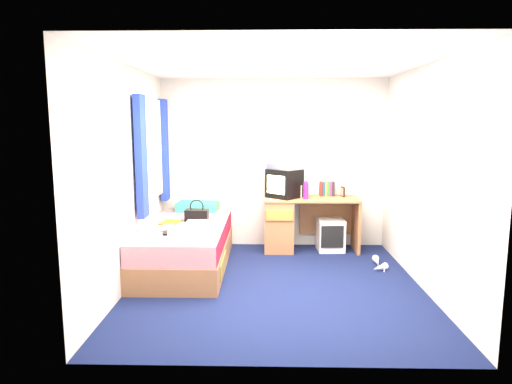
{
  "coord_description": "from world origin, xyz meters",
  "views": [
    {
      "loc": [
        -0.1,
        -4.85,
        1.8
      ],
      "look_at": [
        -0.23,
        0.7,
        0.94
      ],
      "focal_mm": 32.0,
      "sensor_mm": 36.0,
      "label": 1
    }
  ],
  "objects_px": {
    "storage_cube": "(330,235)",
    "water_bottle": "(165,228)",
    "crt_tv": "(284,183)",
    "towel": "(199,226)",
    "handbag": "(197,215)",
    "magazine": "(171,222)",
    "vcr": "(285,166)",
    "picture_frame": "(343,192)",
    "pillow": "(198,206)",
    "pink_water_bottle": "(306,191)",
    "white_heels": "(378,264)",
    "desk": "(291,221)",
    "remote_control": "(165,233)",
    "bed": "(186,246)",
    "aerosol_can": "(300,191)",
    "colour_swatch_fan": "(180,238)"
  },
  "relations": [
    {
      "from": "handbag",
      "to": "water_bottle",
      "type": "bearing_deg",
      "value": -116.42
    },
    {
      "from": "aerosol_can",
      "to": "handbag",
      "type": "bearing_deg",
      "value": -157.47
    },
    {
      "from": "towel",
      "to": "water_bottle",
      "type": "xyz_separation_m",
      "value": [
        -0.4,
        -0.03,
        -0.02
      ]
    },
    {
      "from": "bed",
      "to": "picture_frame",
      "type": "distance_m",
      "value": 2.34
    },
    {
      "from": "aerosol_can",
      "to": "remote_control",
      "type": "xyz_separation_m",
      "value": [
        -1.61,
        -1.27,
        -0.29
      ]
    },
    {
      "from": "bed",
      "to": "picture_frame",
      "type": "height_order",
      "value": "picture_frame"
    },
    {
      "from": "crt_tv",
      "to": "towel",
      "type": "distance_m",
      "value": 1.55
    },
    {
      "from": "vcr",
      "to": "magazine",
      "type": "distance_m",
      "value": 1.74
    },
    {
      "from": "picture_frame",
      "to": "water_bottle",
      "type": "height_order",
      "value": "picture_frame"
    },
    {
      "from": "pink_water_bottle",
      "to": "towel",
      "type": "height_order",
      "value": "pink_water_bottle"
    },
    {
      "from": "crt_tv",
      "to": "towel",
      "type": "relative_size",
      "value": 1.79
    },
    {
      "from": "handbag",
      "to": "magazine",
      "type": "bearing_deg",
      "value": -156.7
    },
    {
      "from": "aerosol_can",
      "to": "picture_frame",
      "type": "bearing_deg",
      "value": 10.24
    },
    {
      "from": "picture_frame",
      "to": "pink_water_bottle",
      "type": "xyz_separation_m",
      "value": [
        -0.54,
        -0.21,
        0.04
      ]
    },
    {
      "from": "pink_water_bottle",
      "to": "magazine",
      "type": "bearing_deg",
      "value": -161.38
    },
    {
      "from": "vcr",
      "to": "picture_frame",
      "type": "relative_size",
      "value": 3.06
    },
    {
      "from": "bed",
      "to": "desk",
      "type": "height_order",
      "value": "desk"
    },
    {
      "from": "crt_tv",
      "to": "handbag",
      "type": "bearing_deg",
      "value": -112.27
    },
    {
      "from": "picture_frame",
      "to": "aerosol_can",
      "type": "xyz_separation_m",
      "value": [
        -0.61,
        -0.11,
        0.02
      ]
    },
    {
      "from": "vcr",
      "to": "towel",
      "type": "bearing_deg",
      "value": -87.13
    },
    {
      "from": "picture_frame",
      "to": "magazine",
      "type": "relative_size",
      "value": 0.5
    },
    {
      "from": "bed",
      "to": "magazine",
      "type": "distance_m",
      "value": 0.37
    },
    {
      "from": "picture_frame",
      "to": "white_heels",
      "type": "xyz_separation_m",
      "value": [
        0.32,
        -0.87,
        -0.78
      ]
    },
    {
      "from": "bed",
      "to": "storage_cube",
      "type": "xyz_separation_m",
      "value": [
        1.9,
        0.8,
        -0.04
      ]
    },
    {
      "from": "white_heels",
      "to": "towel",
      "type": "bearing_deg",
      "value": -171.71
    },
    {
      "from": "towel",
      "to": "water_bottle",
      "type": "height_order",
      "value": "towel"
    },
    {
      "from": "remote_control",
      "to": "desk",
      "type": "bearing_deg",
      "value": 27.95
    },
    {
      "from": "storage_cube",
      "to": "water_bottle",
      "type": "distance_m",
      "value": 2.38
    },
    {
      "from": "magazine",
      "to": "remote_control",
      "type": "height_order",
      "value": "remote_control"
    },
    {
      "from": "vcr",
      "to": "remote_control",
      "type": "height_order",
      "value": "vcr"
    },
    {
      "from": "storage_cube",
      "to": "pink_water_bottle",
      "type": "relative_size",
      "value": 2.03
    },
    {
      "from": "desk",
      "to": "magazine",
      "type": "relative_size",
      "value": 4.64
    },
    {
      "from": "pink_water_bottle",
      "to": "handbag",
      "type": "bearing_deg",
      "value": -162.1
    },
    {
      "from": "storage_cube",
      "to": "aerosol_can",
      "type": "xyz_separation_m",
      "value": [
        -0.43,
        0.01,
        0.61
      ]
    },
    {
      "from": "picture_frame",
      "to": "water_bottle",
      "type": "distance_m",
      "value": 2.58
    },
    {
      "from": "desk",
      "to": "remote_control",
      "type": "relative_size",
      "value": 8.12
    },
    {
      "from": "vcr",
      "to": "white_heels",
      "type": "distance_m",
      "value": 1.8
    },
    {
      "from": "pillow",
      "to": "remote_control",
      "type": "distance_m",
      "value": 1.37
    },
    {
      "from": "water_bottle",
      "to": "crt_tv",
      "type": "bearing_deg",
      "value": 38.29
    },
    {
      "from": "bed",
      "to": "vcr",
      "type": "relative_size",
      "value": 4.66
    },
    {
      "from": "crt_tv",
      "to": "handbag",
      "type": "height_order",
      "value": "crt_tv"
    },
    {
      "from": "crt_tv",
      "to": "white_heels",
      "type": "distance_m",
      "value": 1.66
    },
    {
      "from": "pillow",
      "to": "magazine",
      "type": "relative_size",
      "value": 2.03
    },
    {
      "from": "magazine",
      "to": "picture_frame",
      "type": "bearing_deg",
      "value": 19.32
    },
    {
      "from": "towel",
      "to": "magazine",
      "type": "relative_size",
      "value": 1.08
    },
    {
      "from": "pillow",
      "to": "remote_control",
      "type": "xyz_separation_m",
      "value": [
        -0.17,
        -1.36,
        -0.05
      ]
    },
    {
      "from": "picture_frame",
      "to": "remote_control",
      "type": "relative_size",
      "value": 0.88
    },
    {
      "from": "bed",
      "to": "colour_swatch_fan",
      "type": "xyz_separation_m",
      "value": [
        0.06,
        -0.67,
        0.28
      ]
    },
    {
      "from": "crt_tv",
      "to": "towel",
      "type": "height_order",
      "value": "crt_tv"
    },
    {
      "from": "storage_cube",
      "to": "water_bottle",
      "type": "height_order",
      "value": "water_bottle"
    }
  ]
}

